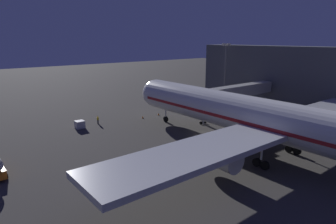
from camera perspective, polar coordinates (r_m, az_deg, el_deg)
The scene contains 8 objects.
ground_plane at distance 54.54m, azimuth 7.61°, elevation -4.63°, with size 320.00×320.00×0.00m, color #383533.
airliner_at_gate at distance 45.18m, azimuth 20.17°, elevation -1.92°, with size 58.11×65.08×18.28m.
jet_bridge at distance 66.84m, azimuth 11.82°, elevation 3.70°, with size 25.07×3.40×7.25m.
apron_floodlight_mast at distance 83.29m, azimuth 10.97°, elevation 8.29°, with size 2.90×0.50×16.02m.
baggage_container_near_belt at distance 61.19m, azimuth -16.61°, elevation -2.31°, with size 1.68×1.58×1.49m, color #B7BABF.
ground_crew_by_belt_loader at distance 63.25m, azimuth -13.34°, elevation -1.40°, with size 0.40×0.40×1.70m.
traffic_cone_nose_port at distance 68.65m, azimuth -1.83°, elevation -0.39°, with size 0.36×0.36×0.55m, color orange.
traffic_cone_nose_starboard at distance 66.19m, azimuth -4.88°, elevation -0.98°, with size 0.36×0.36×0.55m, color orange.
Camera 1 is at (37.64, 35.50, 17.25)m, focal length 31.69 mm.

